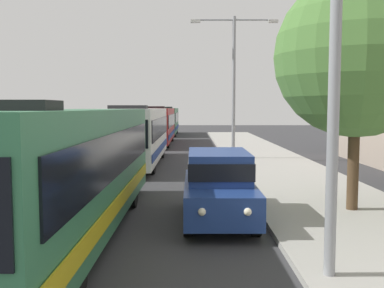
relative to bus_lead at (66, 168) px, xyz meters
The scene contains 7 objects.
bus_lead is the anchor object (origin of this frame).
bus_second_in_line 13.48m from the bus_lead, 90.00° to the left, with size 2.58×11.27×3.21m.
bus_middle 26.69m from the bus_lead, 90.00° to the left, with size 2.58×11.81×3.21m.
bus_fourth_in_line 39.36m from the bus_lead, 90.00° to the left, with size 2.58×10.49×3.21m.
white_suv 4.09m from the bus_lead, 23.71° to the left, with size 1.86×4.61×1.90m.
streetlamp_mid 16.58m from the bus_lead, 70.56° to the left, with size 5.02×0.28×8.18m.
roadside_tree 8.47m from the bus_lead, 16.81° to the left, with size 4.64×4.64×6.73m.
Camera 1 is at (1.67, 2.37, 3.09)m, focal length 40.72 mm.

